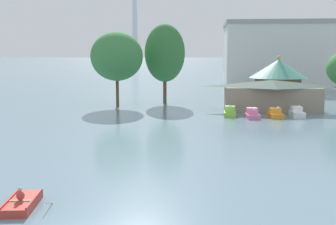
{
  "coord_description": "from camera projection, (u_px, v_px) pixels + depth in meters",
  "views": [
    {
      "loc": [
        5.41,
        -16.33,
        8.13
      ],
      "look_at": [
        2.08,
        21.21,
        2.69
      ],
      "focal_mm": 43.26,
      "sensor_mm": 36.0,
      "label": 1
    }
  ],
  "objects": [
    {
      "name": "rowboat_with_rower",
      "position": [
        22.0,
        203.0,
        21.63
      ],
      "size": [
        3.17,
        3.3,
        1.28
      ],
      "rotation": [
        0.0,
        0.0,
        1.71
      ],
      "color": "#B7382D",
      "rests_on": "ground"
    },
    {
      "name": "pedal_boat_lime",
      "position": [
        230.0,
        112.0,
        53.35
      ],
      "size": [
        1.63,
        2.4,
        1.63
      ],
      "rotation": [
        0.0,
        0.0,
        -1.62
      ],
      "color": "#8CCC3F",
      "rests_on": "ground"
    },
    {
      "name": "pedal_boat_pink",
      "position": [
        252.0,
        114.0,
        51.85
      ],
      "size": [
        1.81,
        2.76,
        1.47
      ],
      "rotation": [
        0.0,
        0.0,
        -1.47
      ],
      "color": "pink",
      "rests_on": "ground"
    },
    {
      "name": "pedal_boat_orange",
      "position": [
        275.0,
        114.0,
        52.24
      ],
      "size": [
        2.0,
        2.73,
        1.59
      ],
      "rotation": [
        0.0,
        0.0,
        -1.44
      ],
      "color": "orange",
      "rests_on": "ground"
    },
    {
      "name": "pedal_boat_white",
      "position": [
        297.0,
        113.0,
        52.92
      ],
      "size": [
        1.66,
        2.88,
        1.59
      ],
      "rotation": [
        0.0,
        0.0,
        -1.52
      ],
      "color": "white",
      "rests_on": "ground"
    },
    {
      "name": "boathouse",
      "position": [
        272.0,
        95.0,
        58.39
      ],
      "size": [
        14.47,
        6.04,
        4.47
      ],
      "color": "gray",
      "rests_on": "ground"
    },
    {
      "name": "green_roof_pavilion",
      "position": [
        278.0,
        77.0,
        74.32
      ],
      "size": [
        10.51,
        10.51,
        7.86
      ],
      "color": "brown",
      "rests_on": "ground"
    },
    {
      "name": "shoreline_tree_tall_left",
      "position": [
        117.0,
        56.0,
        62.45
      ],
      "size": [
        8.08,
        8.08,
        11.56
      ],
      "color": "brown",
      "rests_on": "ground"
    },
    {
      "name": "shoreline_tree_mid",
      "position": [
        165.0,
        53.0,
        66.88
      ],
      "size": [
        6.67,
        6.67,
        13.07
      ],
      "color": "brown",
      "rests_on": "ground"
    },
    {
      "name": "background_building_block",
      "position": [
        280.0,
        55.0,
        100.21
      ],
      "size": [
        27.81,
        18.11,
        15.98
      ],
      "color": "silver",
      "rests_on": "ground"
    }
  ]
}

